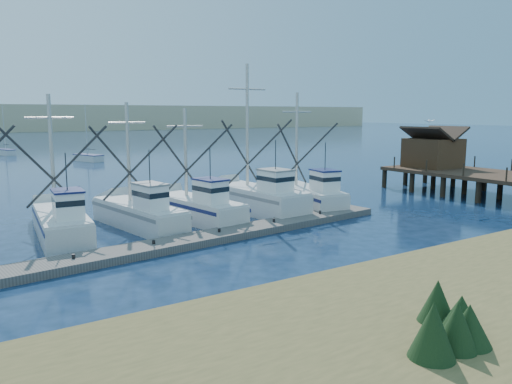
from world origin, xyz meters
TOP-DOWN VIEW (x-y plane):
  - ground at (0.00, 0.00)m, footprint 500.00×500.00m
  - shore_bank at (-8.00, -10.00)m, footprint 40.00×10.00m
  - floating_dock at (-6.67, 6.06)m, footprint 30.07×5.26m
  - timber_pier at (21.50, 8.46)m, footprint 7.00×20.00m
  - trawler_fleet at (-6.90, 11.14)m, footprint 30.09×8.63m
  - sailboat_near at (2.14, 56.10)m, footprint 3.32×5.48m
  - sailboat_far at (-6.46, 74.25)m, footprint 2.55×4.95m
  - flying_gull at (15.51, 7.90)m, footprint 1.21×0.22m

SIDE VIEW (x-z plane):
  - ground at x=0.00m, z-range 0.00..0.00m
  - floating_dock at x=-6.67m, z-range 0.00..0.40m
  - sailboat_near at x=2.14m, z-range -3.55..4.55m
  - sailboat_far at x=-6.46m, z-range -3.54..4.56m
  - shore_bank at x=-8.00m, z-range 0.00..1.60m
  - trawler_fleet at x=-6.90m, z-range -4.16..6.09m
  - timber_pier at x=21.50m, z-range -1.43..6.57m
  - flying_gull at x=15.51m, z-range 6.17..6.39m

